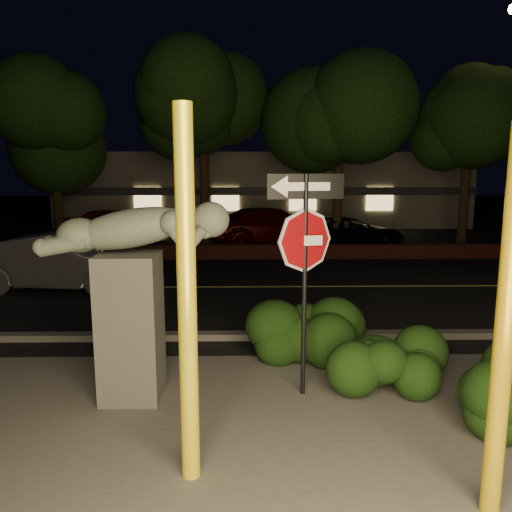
{
  "coord_description": "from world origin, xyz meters",
  "views": [
    {
      "loc": [
        -0.9,
        -5.89,
        3.06
      ],
      "look_at": [
        -0.75,
        2.6,
        1.6
      ],
      "focal_mm": 35.0,
      "sensor_mm": 36.0,
      "label": 1
    }
  ],
  "objects": [
    {
      "name": "silver_sedan",
      "position": [
        -5.71,
        6.85,
        0.71
      ],
      "size": [
        4.47,
        1.95,
        1.43
      ],
      "primitive_type": "imported",
      "rotation": [
        0.0,
        0.0,
        1.47
      ],
      "color": "#A09FA4",
      "rests_on": "ground"
    },
    {
      "name": "patio",
      "position": [
        0.0,
        -1.0,
        0.01
      ],
      "size": [
        14.0,
        6.0,
        0.02
      ],
      "primitive_type": "cube",
      "color": "#4C4944",
      "rests_on": "ground"
    },
    {
      "name": "lane_marking",
      "position": [
        0.0,
        7.0,
        0.02
      ],
      "size": [
        80.0,
        0.12,
        0.0
      ],
      "primitive_type": "cube",
      "color": "#CCC351",
      "rests_on": "road"
    },
    {
      "name": "hedge_right",
      "position": [
        1.11,
        0.58,
        0.56
      ],
      "size": [
        1.82,
        1.12,
        1.12
      ],
      "primitive_type": "ellipsoid",
      "rotation": [
        0.0,
        0.0,
        0.12
      ],
      "color": "black",
      "rests_on": "ground"
    },
    {
      "name": "tree_far_c",
      "position": [
        2.5,
        12.8,
        5.66
      ],
      "size": [
        4.8,
        4.8,
        7.84
      ],
      "color": "black",
      "rests_on": "ground"
    },
    {
      "name": "sculpture",
      "position": [
        -2.41,
        0.54,
        1.64
      ],
      "size": [
        2.48,
        0.78,
        2.67
      ],
      "rotation": [
        0.0,
        0.0,
        -0.0
      ],
      "color": "#4C4944",
      "rests_on": "ground"
    },
    {
      "name": "curb",
      "position": [
        0.0,
        2.9,
        0.06
      ],
      "size": [
        80.0,
        0.25,
        0.12
      ],
      "primitive_type": "cube",
      "color": "#4C4944",
      "rests_on": "ground"
    },
    {
      "name": "yellow_pole_right",
      "position": [
        1.28,
        -1.87,
        1.73
      ],
      "size": [
        0.17,
        0.17,
        3.46
      ],
      "primitive_type": "cylinder",
      "color": "gold",
      "rests_on": "ground"
    },
    {
      "name": "hedge_center",
      "position": [
        -0.06,
        1.78,
        0.55
      ],
      "size": [
        2.14,
        1.03,
        1.1
      ],
      "primitive_type": "ellipsoid",
      "rotation": [
        0.0,
        0.0,
        0.02
      ],
      "color": "black",
      "rests_on": "ground"
    },
    {
      "name": "parking_lot",
      "position": [
        0.0,
        17.0,
        0.01
      ],
      "size": [
        40.0,
        12.0,
        0.01
      ],
      "primitive_type": "cube",
      "color": "black",
      "rests_on": "ground"
    },
    {
      "name": "parked_car_dark",
      "position": [
        3.08,
        13.45,
        0.63
      ],
      "size": [
        4.99,
        3.57,
        1.26
      ],
      "primitive_type": "imported",
      "rotation": [
        0.0,
        0.0,
        1.93
      ],
      "color": "black",
      "rests_on": "ground"
    },
    {
      "name": "ground",
      "position": [
        0.0,
        10.0,
        0.0
      ],
      "size": [
        90.0,
        90.0,
        0.0
      ],
      "primitive_type": "plane",
      "color": "black",
      "rests_on": "ground"
    },
    {
      "name": "yellow_pole_left",
      "position": [
        -1.47,
        -1.28,
        1.83
      ],
      "size": [
        0.18,
        0.18,
        3.67
      ],
      "primitive_type": "cylinder",
      "color": "yellow",
      "rests_on": "ground"
    },
    {
      "name": "parked_car_darkred",
      "position": [
        0.2,
        14.24,
        0.78
      ],
      "size": [
        5.72,
        3.19,
        1.57
      ],
      "primitive_type": "imported",
      "rotation": [
        0.0,
        0.0,
        1.76
      ],
      "color": "#400706",
      "rests_on": "ground"
    },
    {
      "name": "brick_wall",
      "position": [
        0.0,
        11.3,
        0.25
      ],
      "size": [
        40.0,
        0.35,
        0.5
      ],
      "primitive_type": "cube",
      "color": "#4F1F19",
      "rests_on": "ground"
    },
    {
      "name": "building",
      "position": [
        0.0,
        24.99,
        2.0
      ],
      "size": [
        22.0,
        10.2,
        4.0
      ],
      "color": "gray",
      "rests_on": "ground"
    },
    {
      "name": "signpost",
      "position": [
        -0.14,
        0.57,
        2.15
      ],
      "size": [
        1.01,
        0.21,
        3.02
      ],
      "rotation": [
        0.0,
        0.0,
        0.17
      ],
      "color": "black",
      "rests_on": "ground"
    },
    {
      "name": "tree_far_d",
      "position": [
        7.5,
        13.3,
        5.42
      ],
      "size": [
        4.4,
        4.4,
        7.42
      ],
      "color": "black",
      "rests_on": "ground"
    },
    {
      "name": "road",
      "position": [
        0.0,
        7.0,
        0.01
      ],
      "size": [
        80.0,
        8.0,
        0.01
      ],
      "primitive_type": "cube",
      "color": "black",
      "rests_on": "ground"
    },
    {
      "name": "parked_car_red",
      "position": [
        -6.4,
        15.19,
        0.75
      ],
      "size": [
        4.52,
        2.02,
        1.51
      ],
      "primitive_type": "imported",
      "rotation": [
        0.0,
        0.0,
        1.52
      ],
      "color": "maroon",
      "rests_on": "ground"
    },
    {
      "name": "tree_far_a",
      "position": [
        -8.0,
        13.0,
        5.34
      ],
      "size": [
        4.6,
        4.6,
        7.43
      ],
      "color": "black",
      "rests_on": "ground"
    },
    {
      "name": "tree_far_b",
      "position": [
        -2.5,
        13.2,
        6.05
      ],
      "size": [
        5.2,
        5.2,
        8.41
      ],
      "color": "black",
      "rests_on": "ground"
    }
  ]
}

